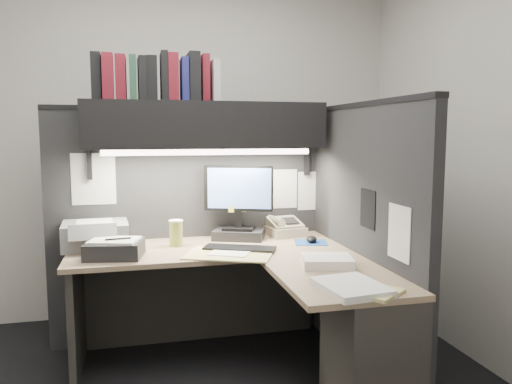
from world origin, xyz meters
TOP-DOWN VIEW (x-y plane):
  - wall_back at (0.00, 1.50)m, footprint 3.50×0.04m
  - wall_front at (0.00, -1.50)m, footprint 3.50×0.04m
  - wall_right at (1.75, 0.00)m, footprint 0.04×3.00m
  - partition_back at (0.03, 0.93)m, footprint 1.90×0.06m
  - partition_right at (0.98, 0.18)m, footprint 0.06×1.50m
  - desk at (0.43, -0.00)m, footprint 1.70×1.53m
  - overhead_shelf at (0.12, 0.75)m, footprint 1.55×0.34m
  - task_light_tube at (0.12, 0.61)m, footprint 1.32×0.04m
  - monitor at (0.34, 0.74)m, footprint 0.45×0.32m
  - keyboard at (0.28, 0.42)m, footprint 0.46×0.32m
  - mousepad at (0.78, 0.52)m, footprint 0.25×0.24m
  - mouse at (0.79, 0.52)m, footprint 0.11×0.13m
  - telephone at (0.69, 0.82)m, footprint 0.28×0.29m
  - coffee_cup at (-0.09, 0.64)m, footprint 0.11×0.11m
  - printer at (-0.59, 0.73)m, footprint 0.42×0.36m
  - notebook_stack at (-0.46, 0.43)m, footprint 0.36×0.31m
  - open_folder at (0.19, 0.32)m, footprint 0.59×0.50m
  - paper_stack_a at (0.67, -0.04)m, footprint 0.31×0.28m
  - paper_stack_b at (0.61, -0.48)m, footprint 0.30×0.36m
  - manila_stack at (0.68, -0.51)m, footprint 0.34×0.35m
  - binder_row at (-0.19, 0.75)m, footprint 0.79×0.26m
  - pinned_papers at (0.42, 0.56)m, footprint 1.76×1.31m

SIDE VIEW (x-z plane):
  - desk at x=0.43m, z-range 0.08..0.81m
  - mousepad at x=0.78m, z-range 0.73..0.73m
  - open_folder at x=0.19m, z-range 0.73..0.74m
  - manila_stack at x=0.68m, z-range 0.73..0.75m
  - keyboard at x=0.28m, z-range 0.73..0.75m
  - paper_stack_b at x=0.61m, z-range 0.73..0.76m
  - mouse at x=0.79m, z-range 0.73..0.78m
  - paper_stack_a at x=0.67m, z-range 0.73..0.78m
  - notebook_stack at x=-0.46m, z-range 0.73..0.82m
  - telephone at x=0.69m, z-range 0.73..0.83m
  - partition_back at x=0.03m, z-range 0.00..1.60m
  - partition_right at x=0.98m, z-range 0.00..1.60m
  - coffee_cup at x=-0.09m, z-range 0.73..0.89m
  - printer at x=-0.59m, z-range 0.73..0.89m
  - monitor at x=0.34m, z-range 0.68..1.18m
  - pinned_papers at x=0.42m, z-range 0.80..1.31m
  - task_light_tube at x=0.12m, z-range 1.31..1.35m
  - wall_back at x=0.00m, z-range 0.00..2.70m
  - wall_front at x=0.00m, z-range 0.00..2.70m
  - wall_right at x=1.75m, z-range 0.00..2.70m
  - overhead_shelf at x=0.12m, z-range 1.35..1.65m
  - binder_row at x=-0.19m, z-range 1.64..1.94m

